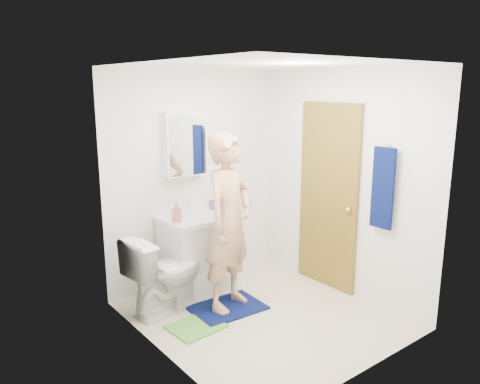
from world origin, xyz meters
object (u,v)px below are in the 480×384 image
vanity_cabinet (199,255)px  towel (383,188)px  soap_dispenser (176,212)px  man (229,222)px  toilet (165,273)px  medicine_cabinet (185,144)px  toothbrush_cup (214,205)px

vanity_cabinet → towel: 2.08m
towel → soap_dispenser: 2.08m
towel → man: 1.53m
soap_dispenser → toilet: bearing=-145.3°
toilet → medicine_cabinet: bearing=-57.7°
medicine_cabinet → towel: bearing=-55.4°
toothbrush_cup → man: (-0.30, -0.70, 0.01)m
medicine_cabinet → man: (-0.00, -0.79, -0.69)m
vanity_cabinet → toothbrush_cup: bearing=23.2°
towel → medicine_cabinet: bearing=124.6°
man → vanity_cabinet: bearing=68.5°
vanity_cabinet → towel: (1.18, -1.48, 0.85)m
vanity_cabinet → toilet: size_ratio=0.99×
toilet → man: size_ratio=0.46×
man → soap_dispenser: bearing=99.2°
towel → toothbrush_cup: towel is taller
medicine_cabinet → toothbrush_cup: size_ratio=5.74×
towel → toilet: bearing=143.9°
toothbrush_cup → soap_dispenser: bearing=-162.4°
vanity_cabinet → toothbrush_cup: size_ratio=6.56×
vanity_cabinet → medicine_cabinet: bearing=90.0°
toilet → toothbrush_cup: size_ratio=6.63×
medicine_cabinet → towel: 2.11m
towel → man: (-1.18, 0.92, -0.34)m
toothbrush_cup → man: size_ratio=0.07×
vanity_cabinet → toothbrush_cup: 0.60m
toilet → soap_dispenser: size_ratio=4.05×
vanity_cabinet → toilet: toilet is taller
vanity_cabinet → toothbrush_cup: (0.30, 0.13, 0.50)m
medicine_cabinet → man: 1.05m
vanity_cabinet → medicine_cabinet: size_ratio=1.14×
toilet → towel: bearing=-133.8°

